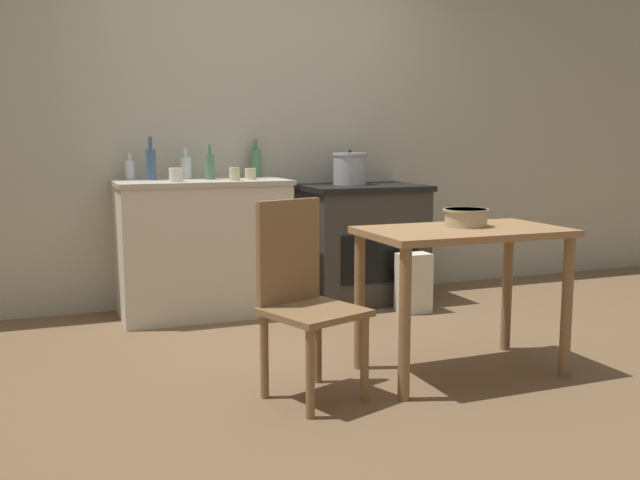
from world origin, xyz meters
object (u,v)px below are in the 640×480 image
cup_center_right (250,174)px  cup_mid_right (234,174)px  bottle_mid_left (210,166)px  bottle_center (186,167)px  chair (303,295)px  cup_right (176,175)px  mixing_bowl_large (466,217)px  stock_pot (350,169)px  stove (361,243)px  flour_sack (414,283)px  work_table (463,254)px  bottle_far_left (130,169)px  bottle_left (256,162)px  bottle_center_left (151,163)px

cup_center_right → cup_mid_right: size_ratio=0.90×
bottle_mid_left → bottle_center: 0.19m
chair → cup_right: (-0.29, 1.60, 0.49)m
bottle_mid_left → chair: bearing=-89.2°
chair → cup_mid_right: (0.10, 1.60, 0.49)m
mixing_bowl_large → cup_center_right: (-0.70, 1.60, 0.16)m
chair → stock_pot: 2.11m
chair → mixing_bowl_large: chair is taller
stock_pot → cup_right: (-1.31, -0.17, -0.01)m
bottle_center → cup_mid_right: 0.41m
stove → flour_sack: size_ratio=2.14×
mixing_bowl_large → cup_mid_right: bearing=118.5°
flour_sack → mixing_bowl_large: bearing=-106.8°
flour_sack → cup_center_right: 1.36m
cup_right → mixing_bowl_large: bearing=-51.3°
cup_center_right → stock_pot: bearing=7.0°
bottle_mid_left → cup_center_right: bottle_mid_left is taller
flour_sack → cup_mid_right: bearing=163.3°
work_table → bottle_center: (-1.04, 1.90, 0.38)m
chair → bottle_far_left: size_ratio=5.06×
flour_sack → stock_pot: 0.98m
bottle_left → chair: bearing=-100.2°
mixing_bowl_large → stock_pot: bearing=86.9°
cup_right → flour_sack: bearing=-12.6°
stock_pot → bottle_center: (-1.19, 0.14, 0.02)m
flour_sack → cup_center_right: bearing=157.7°
flour_sack → bottle_far_left: size_ratio=2.28×
stock_pot → chair: bearing=-119.9°
mixing_bowl_large → bottle_center_left: bearing=127.1°
mixing_bowl_large → cup_right: cup_right is taller
bottle_far_left → bottle_center_left: bearing=-35.3°
bottle_center_left → flour_sack: bearing=-19.6°
work_table → bottle_center: bearing=118.7°
stock_pot → mixing_bowl_large: bearing=-93.1°
chair → bottle_mid_left: (-0.03, 1.79, 0.54)m
bottle_center → cup_center_right: bearing=-30.3°
chair → bottle_center: bearing=75.4°
bottle_far_left → cup_mid_right: bottle_far_left is taller
stock_pot → bottle_mid_left: (-1.05, 0.01, 0.03)m
chair → cup_center_right: 1.76m
stock_pot → mixing_bowl_large: 1.71m
bottle_far_left → cup_right: size_ratio=2.04×
work_table → bottle_far_left: 2.42m
stock_pot → bottle_center: bottle_center is taller
bottle_mid_left → cup_right: bearing=-145.1°
stove → mixing_bowl_large: (-0.17, -1.65, 0.37)m
mixing_bowl_large → bottle_left: size_ratio=0.86×
cup_center_right → bottle_far_left: bearing=161.2°
bottle_left → bottle_center: size_ratio=1.31×
bottle_far_left → stock_pot: bearing=-6.1°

